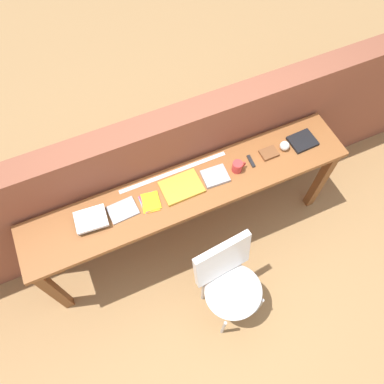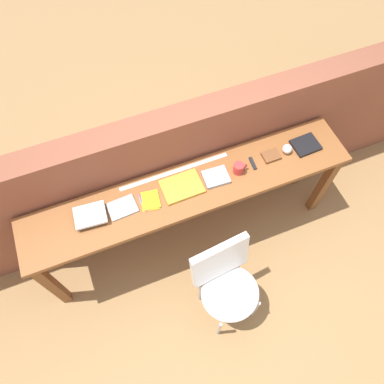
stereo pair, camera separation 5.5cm
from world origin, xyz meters
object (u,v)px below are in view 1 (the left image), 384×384
leather_journal_brown (269,153)px  magazine_cycling (123,210)px  sports_ball_small (285,146)px  chair_white_moulded (229,281)px  book_repair_rightmost (302,141)px  pamphlet_pile_colourful (150,202)px  mug (238,167)px  book_open_centre (182,187)px  book_stack_leftmost (91,220)px  multitool_folded (251,161)px

leather_journal_brown → magazine_cycling: bearing=-179.9°
magazine_cycling → sports_ball_small: sports_ball_small is taller
chair_white_moulded → book_repair_rightmost: bearing=35.6°
pamphlet_pile_colourful → mug: (0.69, -0.01, 0.04)m
pamphlet_pile_colourful → book_repair_rightmost: (1.28, 0.02, 0.01)m
sports_ball_small → pamphlet_pile_colourful: bearing=-179.0°
magazine_cycling → book_open_centre: size_ratio=0.68×
book_open_centre → leather_journal_brown: leather_journal_brown is taller
book_open_centre → mug: size_ratio=2.65×
book_open_centre → leather_journal_brown: size_ratio=2.25×
book_stack_leftmost → book_repair_rightmost: 1.70m
pamphlet_pile_colourful → book_open_centre: bearing=4.4°
book_open_centre → mug: bearing=-4.3°
chair_white_moulded → mug: (0.36, 0.65, 0.40)m
chair_white_moulded → magazine_cycling: magazine_cycling is taller
chair_white_moulded → multitool_folded: size_ratio=8.10×
magazine_cycling → book_open_centre: book_open_centre is taller
book_stack_leftmost → mug: size_ratio=2.08×
book_stack_leftmost → book_repair_rightmost: size_ratio=1.15×
magazine_cycling → pamphlet_pile_colourful: (0.20, -0.02, -0.00)m
chair_white_moulded → book_stack_leftmost: size_ratio=3.90×
chair_white_moulded → leather_journal_brown: size_ratio=6.86×
chair_white_moulded → mug: size_ratio=8.10×
pamphlet_pile_colourful → multitool_folded: multitool_folded is taller
book_stack_leftmost → pamphlet_pile_colourful: (0.42, -0.02, -0.02)m
pamphlet_pile_colourful → leather_journal_brown: leather_journal_brown is taller
book_open_centre → multitool_folded: bearing=-1.4°
book_repair_rightmost → mug: bearing=179.9°
sports_ball_small → book_repair_rightmost: 0.17m
pamphlet_pile_colourful → multitool_folded: 0.82m
leather_journal_brown → mug: bearing=-174.6°
magazine_cycling → sports_ball_small: bearing=-3.3°
book_stack_leftmost → multitool_folded: size_ratio=2.08×
book_open_centre → magazine_cycling: bearing=179.5°
chair_white_moulded → book_repair_rightmost: size_ratio=4.47×
magazine_cycling → multitool_folded: multitool_folded is taller
book_open_centre → multitool_folded: (0.57, -0.01, -0.00)m
sports_ball_small → magazine_cycling: bearing=-179.9°
sports_ball_small → book_open_centre: bearing=180.0°
book_stack_leftmost → multitool_folded: 1.25m
sports_ball_small → book_repair_rightmost: size_ratio=0.37×
magazine_cycling → leather_journal_brown: (1.18, 0.00, 0.00)m
magazine_cycling → mug: (0.89, -0.02, 0.04)m
pamphlet_pile_colourful → book_open_centre: size_ratio=0.59×
magazine_cycling → book_open_centre: bearing=-3.0°
book_open_centre → book_repair_rightmost: bearing=-1.2°
magazine_cycling → leather_journal_brown: leather_journal_brown is taller
mug → book_repair_rightmost: 0.59m
book_stack_leftmost → book_open_centre: book_stack_leftmost is taller
pamphlet_pile_colourful → mug: bearing=-0.5°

